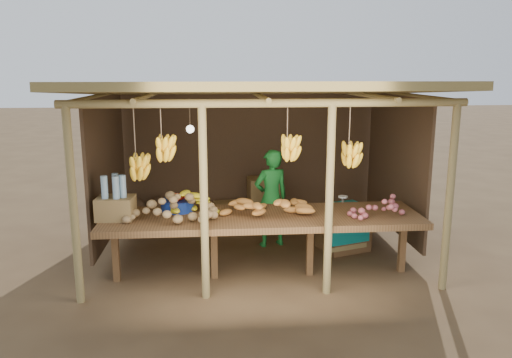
{
  "coord_description": "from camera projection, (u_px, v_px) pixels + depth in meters",
  "views": [
    {
      "loc": [
        -0.57,
        -6.82,
        2.53
      ],
      "look_at": [
        0.0,
        0.0,
        1.05
      ],
      "focal_mm": 35.0,
      "sensor_mm": 36.0,
      "label": 1
    }
  ],
  "objects": [
    {
      "name": "onion_heap",
      "position": [
        383.0,
        202.0,
        6.04
      ],
      "size": [
        0.9,
        0.72,
        0.36
      ],
      "primitive_type": null,
      "rotation": [
        0.0,
        0.0,
        -0.35
      ],
      "color": "#B4575E",
      "rests_on": "counter"
    },
    {
      "name": "ground",
      "position": [
        256.0,
        250.0,
        7.23
      ],
      "size": [
        60.0,
        60.0,
        0.0
      ],
      "primitive_type": "plane",
      "color": "brown",
      "rests_on": "ground"
    },
    {
      "name": "vendor",
      "position": [
        271.0,
        198.0,
        7.27
      ],
      "size": [
        0.6,
        0.49,
        1.44
      ],
      "primitive_type": "imported",
      "rotation": [
        0.0,
        0.0,
        3.45
      ],
      "color": "#1A782A",
      "rests_on": "ground"
    },
    {
      "name": "counter",
      "position": [
        262.0,
        220.0,
        6.15
      ],
      "size": [
        3.9,
        1.05,
        0.8
      ],
      "color": "brown",
      "rests_on": "ground"
    },
    {
      "name": "carton_stack",
      "position": [
        253.0,
        206.0,
        8.21
      ],
      "size": [
        1.11,
        0.46,
        0.81
      ],
      "color": "olive",
      "rests_on": "ground"
    },
    {
      "name": "tarp_crate",
      "position": [
        343.0,
        226.0,
        7.2
      ],
      "size": [
        0.85,
        0.79,
        0.83
      ],
      "color": "brown",
      "rests_on": "ground"
    },
    {
      "name": "tomato_basin",
      "position": [
        177.0,
        204.0,
        6.31
      ],
      "size": [
        0.42,
        0.42,
        0.22
      ],
      "rotation": [
        0.0,
        0.0,
        0.23
      ],
      "color": "navy",
      "rests_on": "counter"
    },
    {
      "name": "burlap_sacks",
      "position": [
        147.0,
        212.0,
        8.2
      ],
      "size": [
        0.87,
        0.45,
        0.61
      ],
      "color": "#4A3522",
      "rests_on": "ground"
    },
    {
      "name": "stall_structure",
      "position": [
        253.0,
        119.0,
        6.7
      ],
      "size": [
        4.7,
        3.5,
        2.43
      ],
      "color": "#95804D",
      "rests_on": "ground"
    },
    {
      "name": "banana_pile",
      "position": [
        190.0,
        199.0,
        6.22
      ],
      "size": [
        0.64,
        0.39,
        0.35
      ],
      "primitive_type": null,
      "rotation": [
        0.0,
        0.0,
        0.01
      ],
      "color": "yellow",
      "rests_on": "counter"
    },
    {
      "name": "potato_heap",
      "position": [
        173.0,
        205.0,
        5.89
      ],
      "size": [
        1.23,
        1.0,
        0.37
      ],
      "primitive_type": null,
      "rotation": [
        0.0,
        0.0,
        0.39
      ],
      "color": "olive",
      "rests_on": "counter"
    },
    {
      "name": "bottle_box",
      "position": [
        115.0,
        202.0,
        5.94
      ],
      "size": [
        0.45,
        0.37,
        0.54
      ],
      "color": "olive",
      "rests_on": "counter"
    },
    {
      "name": "sweet_potato_heap",
      "position": [
        267.0,
        200.0,
        6.15
      ],
      "size": [
        1.16,
        0.85,
        0.36
      ],
      "primitive_type": null,
      "rotation": [
        0.0,
        0.0,
        -0.23
      ],
      "color": "#C17B31",
      "rests_on": "counter"
    }
  ]
}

